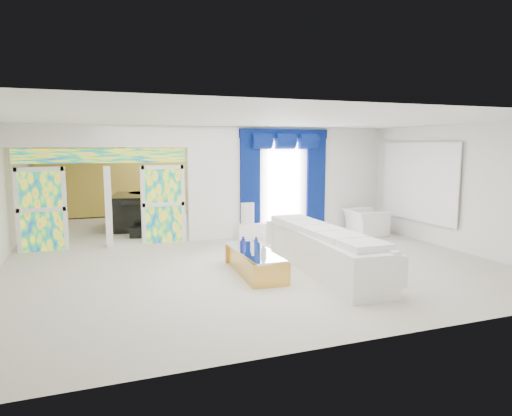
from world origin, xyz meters
name	(u,v)px	position (x,y,z in m)	size (l,w,h in m)	color
floor	(228,246)	(0.00, 0.00, 0.00)	(12.00, 12.00, 0.00)	#B7AF9E
dividing_wall	(290,181)	(2.15, 1.00, 1.50)	(5.70, 0.18, 3.00)	white
dividing_header	(102,136)	(-2.85, 1.00, 2.73)	(4.30, 0.18, 0.55)	white
stained_panel_left	(41,210)	(-4.28, 1.00, 1.00)	(0.95, 0.04, 2.00)	#994C3F
stained_panel_right	(163,204)	(-1.42, 1.00, 1.00)	(0.95, 0.04, 2.00)	#994C3F
stained_transom	(103,156)	(-2.85, 1.00, 2.25)	(4.00, 0.05, 0.35)	#994C3F
window_pane	(283,183)	(1.90, 0.90, 1.45)	(1.00, 0.02, 2.30)	white
blue_drape_left	(250,186)	(0.90, 0.87, 1.40)	(0.55, 0.10, 2.80)	#04054D
blue_drape_right	(316,184)	(2.90, 0.87, 1.40)	(0.55, 0.10, 2.80)	#04054D
blue_pelmet	(284,134)	(1.90, 0.87, 2.82)	(2.60, 0.12, 0.25)	#04054D
wall_mirror	(419,182)	(4.94, -1.00, 1.55)	(0.04, 2.70, 1.90)	white
gold_curtains	(181,173)	(0.00, 5.90, 1.50)	(9.70, 0.12, 2.90)	#B9862C
white_sofa	(324,252)	(1.12, -2.85, 0.38)	(0.86, 4.00, 0.76)	white
coffee_table	(255,262)	(-0.23, -2.55, 0.22)	(0.66, 1.98, 0.44)	gold
console_table	(258,230)	(1.09, 0.78, 0.20)	(1.18, 0.37, 0.39)	white
table_lamp	(247,213)	(0.79, 0.78, 0.68)	(0.36, 0.36, 0.58)	silver
armchair	(366,222)	(4.09, 0.09, 0.36)	(1.09, 0.95, 0.71)	white
grand_piano	(139,211)	(-1.79, 3.47, 0.51)	(1.55, 2.02, 1.02)	black
piano_bench	(146,232)	(-1.79, 1.87, 0.14)	(0.84, 0.33, 0.28)	black
tv_console	(38,223)	(-4.57, 3.17, 0.36)	(0.50, 0.46, 0.73)	tan
chandelier	(119,140)	(-2.30, 3.40, 2.65)	(0.60, 0.60, 0.60)	gold
decanters	(255,246)	(-0.20, -2.45, 0.52)	(0.24, 0.94, 0.23)	silver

